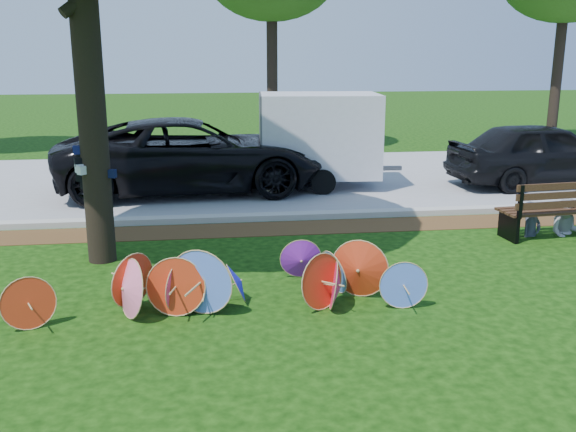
# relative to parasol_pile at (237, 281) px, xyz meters

# --- Properties ---
(ground) EXTENTS (90.00, 90.00, 0.00)m
(ground) POSITION_rel_parasol_pile_xyz_m (0.35, -0.73, -0.37)
(ground) COLOR black
(ground) RESTS_ON ground
(mulch_strip) EXTENTS (90.00, 1.00, 0.01)m
(mulch_strip) POSITION_rel_parasol_pile_xyz_m (0.35, 3.77, -0.36)
(mulch_strip) COLOR #472D16
(mulch_strip) RESTS_ON ground
(curb) EXTENTS (90.00, 0.30, 0.12)m
(curb) POSITION_rel_parasol_pile_xyz_m (0.35, 4.47, -0.31)
(curb) COLOR #B7B5AD
(curb) RESTS_ON ground
(street) EXTENTS (90.00, 8.00, 0.01)m
(street) POSITION_rel_parasol_pile_xyz_m (0.35, 8.62, -0.36)
(street) COLOR gray
(street) RESTS_ON ground
(parasol_pile) EXTENTS (5.42, 1.63, 0.89)m
(parasol_pile) POSITION_rel_parasol_pile_xyz_m (0.00, 0.00, 0.00)
(parasol_pile) COLOR #587DF1
(parasol_pile) RESTS_ON ground
(black_van) EXTENTS (6.48, 3.30, 1.76)m
(black_van) POSITION_rel_parasol_pile_xyz_m (-0.68, 7.37, 0.51)
(black_van) COLOR black
(black_van) RESTS_ON ground
(dark_pickup) EXTENTS (4.83, 2.24, 1.60)m
(dark_pickup) POSITION_rel_parasol_pile_xyz_m (8.03, 7.00, 0.43)
(dark_pickup) COLOR black
(dark_pickup) RESTS_ON ground
(cargo_trailer) EXTENTS (2.97, 2.01, 2.59)m
(cargo_trailer) POSITION_rel_parasol_pile_xyz_m (2.44, 7.53, 0.93)
(cargo_trailer) COLOR silver
(cargo_trailer) RESTS_ON ground
(park_bench) EXTENTS (2.08, 0.95, 1.05)m
(park_bench) POSITION_rel_parasol_pile_xyz_m (5.90, 2.66, 0.16)
(park_bench) COLOR black
(park_bench) RESTS_ON ground
(person_left) EXTENTS (0.53, 0.45, 1.23)m
(person_left) POSITION_rel_parasol_pile_xyz_m (5.55, 2.71, 0.25)
(person_left) COLOR #3A404F
(person_left) RESTS_ON ground
(person_right) EXTENTS (0.78, 0.70, 1.32)m
(person_right) POSITION_rel_parasol_pile_xyz_m (6.25, 2.71, 0.29)
(person_right) COLOR #B8B8C1
(person_right) RESTS_ON ground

